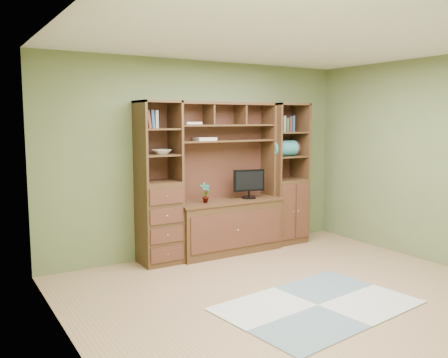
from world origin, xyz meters
TOP-DOWN VIEW (x-y plane):
  - room at (0.00, 0.00)m, footprint 4.60×4.10m
  - center_hutch at (0.25, 1.73)m, footprint 1.54×0.53m
  - left_tower at (-0.75, 1.77)m, footprint 0.50×0.45m
  - right_tower at (1.28, 1.77)m, footprint 0.55×0.45m
  - rug at (-0.00, -0.35)m, footprint 2.00×1.46m
  - monitor at (0.57, 1.70)m, footprint 0.48×0.29m
  - orchid at (-0.12, 1.70)m, footprint 0.14×0.10m
  - magazines at (-0.06, 1.82)m, footprint 0.27×0.19m
  - bowl at (-0.70, 1.77)m, footprint 0.23×0.23m
  - blanket_teal at (1.18, 1.73)m, footprint 0.39×0.23m
  - blanket_red at (1.34, 1.85)m, footprint 0.38×0.21m

SIDE VIEW (x-z plane):
  - rug at x=0.00m, z-range 0.00..0.01m
  - orchid at x=-0.12m, z-range 0.73..1.00m
  - monitor at x=0.57m, z-range 0.73..1.28m
  - center_hutch at x=0.25m, z-range 0.00..2.05m
  - left_tower at x=-0.75m, z-range 0.00..2.05m
  - right_tower at x=1.28m, z-range 0.00..2.05m
  - room at x=0.00m, z-range -0.02..2.62m
  - blanket_red at x=1.34m, z-range 1.29..1.50m
  - blanket_teal at x=1.18m, z-range 1.29..1.52m
  - bowl at x=-0.70m, z-range 1.39..1.45m
  - magazines at x=-0.06m, z-range 1.54..1.58m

